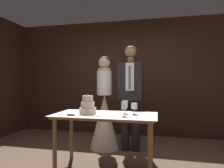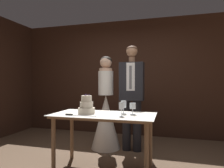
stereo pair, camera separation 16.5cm
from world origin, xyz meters
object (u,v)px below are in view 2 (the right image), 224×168
cake_table (103,121)px  groom (132,92)px  cake_knife (75,115)px  wine_glass_far (124,104)px  tiered_cake (86,106)px  bride (106,114)px  wine_glass_middle (133,106)px  wine_glass_near (121,107)px

cake_table → groom: bearing=74.6°
cake_knife → wine_glass_far: 0.68m
tiered_cake → groom: bearing=62.0°
cake_table → bride: size_ratio=0.84×
wine_glass_middle → bride: (-0.64, 0.82, -0.26)m
wine_glass_far → groom: 0.81m
tiered_cake → groom: size_ratio=0.15×
cake_knife → bride: (0.08, 1.11, -0.15)m
groom → bride: bearing=179.9°
groom → cake_table: bearing=-105.4°
cake_table → cake_knife: 0.41m
wine_glass_near → bride: size_ratio=0.11×
cake_table → wine_glass_near: size_ratio=7.77×
wine_glass_near → wine_glass_middle: size_ratio=1.14×
tiered_cake → bride: (-0.00, 0.91, -0.25)m
cake_knife → tiered_cake: bearing=66.3°
wine_glass_middle → tiered_cake: bearing=-171.3°
wine_glass_far → groom: bearing=91.7°
wine_glass_middle → cake_table: bearing=-170.5°
tiered_cake → wine_glass_near: bearing=-10.0°
tiered_cake → wine_glass_middle: (0.64, 0.10, 0.01)m
tiered_cake → cake_table: bearing=7.3°
wine_glass_far → cake_knife: bearing=-152.0°
tiered_cake → groom: (0.48, 0.91, 0.16)m
wine_glass_middle → groom: groom is taller
wine_glass_near → wine_glass_far: size_ratio=0.98×
cake_table → groom: 0.98m
cake_knife → wine_glass_middle: 0.79m
bride → wine_glass_middle: bearing=-51.7°
cake_table → wine_glass_middle: 0.46m
wine_glass_middle → wine_glass_far: wine_glass_far is taller
wine_glass_middle → wine_glass_near: bearing=-121.0°
wine_glass_far → groom: size_ratio=0.10×
wine_glass_middle → groom: 0.84m
cake_table → cake_knife: cake_knife is taller
wine_glass_far → groom: (-0.02, 0.79, 0.14)m
tiered_cake → wine_glass_near: tiered_cake is taller
groom → cake_knife: bearing=-117.1°
bride → groom: bearing=-0.1°
cake_table → tiered_cake: tiered_cake is taller
bride → groom: groom is taller
cake_table → wine_glass_far: bearing=18.0°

